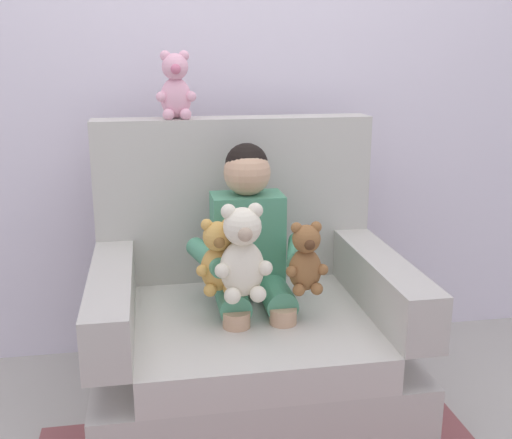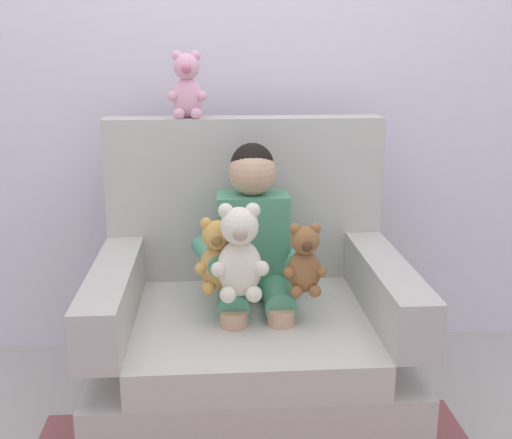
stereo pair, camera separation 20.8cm
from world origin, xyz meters
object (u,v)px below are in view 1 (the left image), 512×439
seated_child (250,248)px  plush_honey (218,258)px  armchair (247,329)px  plush_pink_on_backrest (176,87)px  plush_cream (242,255)px  plush_brown (306,259)px

seated_child → plush_honey: bearing=-130.8°
armchair → seated_child: bearing=34.7°
plush_honey → plush_pink_on_backrest: bearing=82.7°
plush_pink_on_backrest → plush_cream: bearing=-67.7°
plush_brown → plush_honey: size_ratio=0.95×
armchair → plush_brown: 0.41m
armchair → plush_pink_on_backrest: (-0.22, 0.31, 0.86)m
armchair → plush_cream: bearing=-102.8°
plush_cream → plush_honey: plush_cream is taller
seated_child → plush_cream: 0.22m
plush_brown → plush_pink_on_backrest: 0.82m
plush_cream → plush_brown: bearing=-0.6°
plush_brown → plush_pink_on_backrest: plush_pink_on_backrest is taller
plush_brown → plush_honey: plush_honey is taller
seated_child → plush_honey: size_ratio=3.21×
plush_honey → plush_cream: bearing=-61.2°
seated_child → plush_cream: size_ratio=2.57×
plush_brown → seated_child: bearing=152.9°
plush_honey → plush_pink_on_backrest: 0.70m
plush_cream → plush_honey: (-0.07, 0.06, -0.03)m
seated_child → plush_honey: (-0.13, -0.14, 0.02)m
seated_child → plush_cream: bearing=-103.5°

